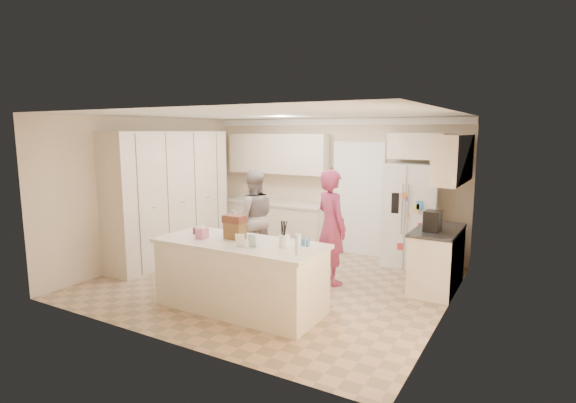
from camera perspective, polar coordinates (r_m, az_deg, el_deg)
The scene contains 41 objects.
floor at distance 7.18m, azimuth -2.11°, elevation -10.30°, with size 5.20×4.60×0.02m, color tan.
ceiling at distance 6.79m, azimuth -2.24°, elevation 11.08°, with size 5.20×4.60×0.02m, color white.
wall_back at distance 8.89m, azimuth 5.73°, elevation 2.07°, with size 5.20×0.02×2.60m, color beige.
wall_front at distance 5.09m, azimuth -16.11°, elevation -3.39°, with size 5.20×0.02×2.60m, color beige.
wall_left at distance 8.52m, azimuth -17.24°, elevation 1.42°, with size 0.02×4.60×2.60m, color beige.
wall_right at distance 5.93m, azimuth 19.77°, elevation -1.85°, with size 0.02×4.60×2.60m, color beige.
crown_back at distance 8.78m, azimuth 5.72°, elevation 10.03°, with size 5.20×0.08×0.12m, color white.
pantry_bank at distance 8.46m, azimuth -14.78°, elevation 0.61°, with size 0.60×2.60×2.35m, color #F1E0C3.
back_base_cab at distance 9.29m, azimuth -1.64°, elevation -2.97°, with size 2.20×0.60×0.88m, color #F1E0C3.
back_countertop at distance 9.19m, azimuth -1.68°, elevation -0.18°, with size 2.24×0.63×0.04m, color beige.
back_upper_cab at distance 9.21m, azimuth -1.27°, elevation 6.10°, with size 2.20×0.35×0.80m, color #F1E0C3.
doorway_opening at distance 8.69m, azimuth 8.94°, elevation 0.18°, with size 0.90×0.06×2.10m, color black.
doorway_casing at distance 8.65m, azimuth 8.85°, elevation 0.15°, with size 1.02×0.03×2.22m, color white.
wall_frame_upper at distance 8.82m, azimuth 5.77°, elevation 3.65°, with size 0.15×0.02×0.20m, color brown.
wall_frame_lower at distance 8.85m, azimuth 5.74°, elevation 1.91°, with size 0.15×0.02×0.20m, color brown.
refrigerator at distance 8.16m, azimuth 15.28°, elevation -1.67°, with size 0.90×0.70×1.80m, color white.
fridge_seam at distance 7.82m, azimuth 14.62°, elevation -2.09°, with size 0.01×0.02×1.78m, color gray.
fridge_dispenser at distance 7.82m, azimuth 13.12°, elevation -0.16°, with size 0.22×0.03×0.35m, color black.
fridge_handle_l at distance 7.79m, azimuth 14.28°, elevation -0.99°, with size 0.02×0.02×0.85m, color silver.
fridge_handle_r at distance 7.76m, azimuth 14.99°, elevation -1.05°, with size 0.02×0.02×0.85m, color silver.
over_fridge_cab at distance 8.12m, azimuth 16.04°, elevation 6.79°, with size 0.95×0.35×0.45m, color #F1E0C3.
right_base_cab at distance 7.14m, azimuth 18.38°, elevation -7.10°, with size 0.60×1.20×0.88m, color #F1E0C3.
right_countertop at distance 7.03m, azimuth 18.48°, elevation -3.48°, with size 0.63×1.24×0.04m, color #2D2B28.
right_upper_cab at distance 7.06m, azimuth 20.30°, elevation 5.09°, with size 0.35×1.50×0.70m, color #F1E0C3.
coffee_maker at distance 6.81m, azimuth 17.88°, elevation -2.38°, with size 0.22×0.28×0.30m, color black.
island_base at distance 6.07m, azimuth -6.08°, elevation -9.52°, with size 2.20×0.90×0.88m, color #F1E0C3.
island_top at distance 5.94m, azimuth -6.15°, elevation -5.30°, with size 2.28×0.96×0.05m, color beige.
utensil_crock at distance 5.61m, azimuth -0.46°, elevation -5.05°, with size 0.13×0.13×0.15m, color white.
tissue_box at distance 6.17m, azimuth -10.86°, elevation -3.96°, with size 0.13×0.13×0.14m, color pink.
tissue_plume at distance 6.15m, azimuth -10.89°, elevation -2.96°, with size 0.08×0.08×0.08m, color white.
dollhouse_body at distance 6.07m, azimuth -6.77°, elevation -3.69°, with size 0.26×0.18×0.22m, color brown.
dollhouse_roof at distance 6.04m, azimuth -6.80°, elevation -2.20°, with size 0.28×0.20×0.10m, color #592D1E.
jam_jar at distance 6.45m, azimuth -11.68°, elevation -3.65°, with size 0.07×0.07×0.09m, color #59263F.
greeting_card_a at distance 5.67m, azimuth -6.13°, elevation -4.89°, with size 0.12×0.01×0.16m, color white.
greeting_card_b at distance 5.63m, azimuth -4.58°, elevation -4.98°, with size 0.12×0.01×0.16m, color silver.
water_bottle at distance 5.29m, azimuth 1.27°, elevation -5.41°, with size 0.07×0.07×0.24m, color silver.
shaker_salt at distance 5.68m, azimuth 1.90°, elevation -5.18°, with size 0.05×0.05×0.09m, color teal.
shaker_pepper at distance 5.65m, azimuth 2.53°, elevation -5.27°, with size 0.05×0.05×0.09m, color teal.
teen_boy at distance 8.01m, azimuth -4.45°, elevation -1.99°, with size 0.82×0.64×1.68m, color gray.
teen_girl at distance 6.98m, azimuth 5.51°, elevation -3.22°, with size 0.65×0.43×1.78m, color #9F344D.
fridge_magnets at distance 7.81m, azimuth 14.61°, elevation -2.10°, with size 0.76×0.02×1.44m, color tan, non-canonical shape.
Camera 1 is at (3.59, -5.75, 2.35)m, focal length 28.00 mm.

